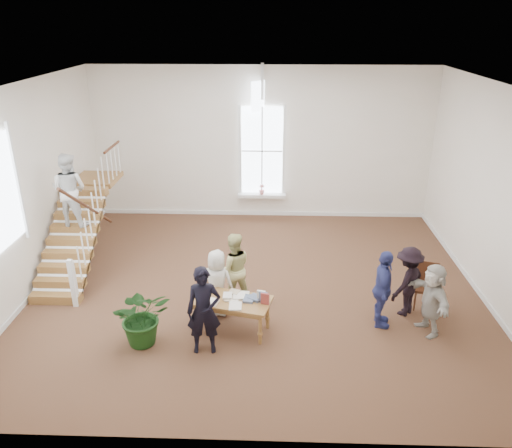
{
  "coord_description": "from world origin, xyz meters",
  "views": [
    {
      "loc": [
        0.33,
        -10.01,
        5.78
      ],
      "look_at": [
        -0.04,
        0.4,
        1.4
      ],
      "focal_mm": 35.0,
      "sensor_mm": 36.0,
      "label": 1
    }
  ],
  "objects_px": {
    "side_chair": "(426,283)",
    "woman_cluster_b": "(408,281)",
    "police_officer": "(204,311)",
    "person_yellow": "(233,268)",
    "library_table": "(232,303)",
    "woman_cluster_a": "(383,289)",
    "woman_cluster_c": "(432,299)",
    "elderly_woman": "(217,283)",
    "floor_plant": "(143,316)"
  },
  "relations": [
    {
      "from": "person_yellow",
      "to": "woman_cluster_a",
      "type": "height_order",
      "value": "woman_cluster_a"
    },
    {
      "from": "police_officer",
      "to": "floor_plant",
      "type": "bearing_deg",
      "value": 163.96
    },
    {
      "from": "police_officer",
      "to": "floor_plant",
      "type": "height_order",
      "value": "police_officer"
    },
    {
      "from": "library_table",
      "to": "police_officer",
      "type": "distance_m",
      "value": 0.82
    },
    {
      "from": "floor_plant",
      "to": "side_chair",
      "type": "relative_size",
      "value": 1.15
    },
    {
      "from": "person_yellow",
      "to": "woman_cluster_c",
      "type": "distance_m",
      "value": 4.02
    },
    {
      "from": "police_officer",
      "to": "person_yellow",
      "type": "height_order",
      "value": "police_officer"
    },
    {
      "from": "police_officer",
      "to": "woman_cluster_a",
      "type": "bearing_deg",
      "value": 9.31
    },
    {
      "from": "woman_cluster_c",
      "to": "side_chair",
      "type": "relative_size",
      "value": 1.45
    },
    {
      "from": "floor_plant",
      "to": "elderly_woman",
      "type": "bearing_deg",
      "value": 39.03
    },
    {
      "from": "person_yellow",
      "to": "side_chair",
      "type": "height_order",
      "value": "person_yellow"
    },
    {
      "from": "side_chair",
      "to": "elderly_woman",
      "type": "bearing_deg",
      "value": -157.05
    },
    {
      "from": "library_table",
      "to": "floor_plant",
      "type": "distance_m",
      "value": 1.7
    },
    {
      "from": "elderly_woman",
      "to": "woman_cluster_a",
      "type": "distance_m",
      "value": 3.31
    },
    {
      "from": "person_yellow",
      "to": "woman_cluster_a",
      "type": "bearing_deg",
      "value": 150.99
    },
    {
      "from": "floor_plant",
      "to": "side_chair",
      "type": "bearing_deg",
      "value": 14.69
    },
    {
      "from": "woman_cluster_c",
      "to": "side_chair",
      "type": "bearing_deg",
      "value": 153.73
    },
    {
      "from": "person_yellow",
      "to": "floor_plant",
      "type": "bearing_deg",
      "value": 30.18
    },
    {
      "from": "library_table",
      "to": "woman_cluster_b",
      "type": "relative_size",
      "value": 1.09
    },
    {
      "from": "police_officer",
      "to": "person_yellow",
      "type": "xyz_separation_m",
      "value": [
        0.4,
        1.75,
        -0.06
      ]
    },
    {
      "from": "library_table",
      "to": "elderly_woman",
      "type": "bearing_deg",
      "value": 134.1
    },
    {
      "from": "library_table",
      "to": "person_yellow",
      "type": "bearing_deg",
      "value": 106.46
    },
    {
      "from": "police_officer",
      "to": "library_table",
      "type": "bearing_deg",
      "value": 49.3
    },
    {
      "from": "person_yellow",
      "to": "woman_cluster_b",
      "type": "relative_size",
      "value": 1.06
    },
    {
      "from": "person_yellow",
      "to": "floor_plant",
      "type": "distance_m",
      "value": 2.23
    },
    {
      "from": "woman_cluster_b",
      "to": "side_chair",
      "type": "xyz_separation_m",
      "value": [
        0.48,
        0.29,
        -0.19
      ]
    },
    {
      "from": "woman_cluster_b",
      "to": "woman_cluster_c",
      "type": "distance_m",
      "value": 0.72
    },
    {
      "from": "elderly_woman",
      "to": "person_yellow",
      "type": "xyz_separation_m",
      "value": [
        0.3,
        0.5,
        0.08
      ]
    },
    {
      "from": "police_officer",
      "to": "elderly_woman",
      "type": "relative_size",
      "value": 1.19
    },
    {
      "from": "police_officer",
      "to": "woman_cluster_b",
      "type": "distance_m",
      "value": 4.23
    },
    {
      "from": "library_table",
      "to": "person_yellow",
      "type": "distance_m",
      "value": 1.11
    },
    {
      "from": "elderly_woman",
      "to": "floor_plant",
      "type": "height_order",
      "value": "elderly_woman"
    },
    {
      "from": "elderly_woman",
      "to": "side_chair",
      "type": "height_order",
      "value": "elderly_woman"
    },
    {
      "from": "woman_cluster_a",
      "to": "floor_plant",
      "type": "height_order",
      "value": "woman_cluster_a"
    },
    {
      "from": "floor_plant",
      "to": "side_chair",
      "type": "distance_m",
      "value": 5.86
    },
    {
      "from": "woman_cluster_b",
      "to": "woman_cluster_c",
      "type": "bearing_deg",
      "value": 68.12
    },
    {
      "from": "police_officer",
      "to": "woman_cluster_a",
      "type": "distance_m",
      "value": 3.52
    },
    {
      "from": "woman_cluster_a",
      "to": "floor_plant",
      "type": "relative_size",
      "value": 1.4
    },
    {
      "from": "person_yellow",
      "to": "woman_cluster_b",
      "type": "xyz_separation_m",
      "value": [
        3.59,
        -0.35,
        -0.05
      ]
    },
    {
      "from": "police_officer",
      "to": "floor_plant",
      "type": "relative_size",
      "value": 1.47
    },
    {
      "from": "library_table",
      "to": "woman_cluster_b",
      "type": "height_order",
      "value": "woman_cluster_b"
    },
    {
      "from": "library_table",
      "to": "woman_cluster_b",
      "type": "xyz_separation_m",
      "value": [
        3.55,
        0.75,
        0.13
      ]
    },
    {
      "from": "elderly_woman",
      "to": "library_table",
      "type": "bearing_deg",
      "value": 132.26
    },
    {
      "from": "woman_cluster_a",
      "to": "side_chair",
      "type": "bearing_deg",
      "value": -47.53
    },
    {
      "from": "person_yellow",
      "to": "woman_cluster_a",
      "type": "distance_m",
      "value": 3.1
    },
    {
      "from": "person_yellow",
      "to": "woman_cluster_b",
      "type": "bearing_deg",
      "value": 160.39
    },
    {
      "from": "police_officer",
      "to": "floor_plant",
      "type": "xyz_separation_m",
      "value": [
        -1.19,
        0.2,
        -0.27
      ]
    },
    {
      "from": "side_chair",
      "to": "woman_cluster_b",
      "type": "bearing_deg",
      "value": -131.54
    },
    {
      "from": "library_table",
      "to": "woman_cluster_a",
      "type": "xyz_separation_m",
      "value": [
        2.95,
        0.3,
        0.19
      ]
    },
    {
      "from": "police_officer",
      "to": "side_chair",
      "type": "bearing_deg",
      "value": 14.4
    }
  ]
}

